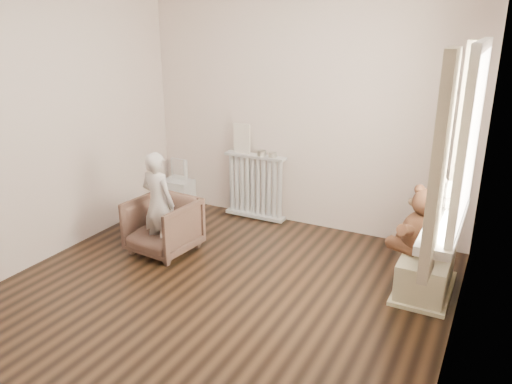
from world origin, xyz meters
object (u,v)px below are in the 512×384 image
at_px(child, 158,203).
at_px(teddy_bear, 425,216).
at_px(radiator, 255,186).
at_px(toy_vanity, 178,183).
at_px(armchair, 163,226).
at_px(toy_bench, 426,269).
at_px(plush_cat, 449,196).

relative_size(child, teddy_bear, 1.75).
xyz_separation_m(radiator, toy_vanity, (-1.06, -0.03, -0.11)).
xyz_separation_m(radiator, armchair, (-0.40, -1.19, -0.12)).
distance_m(radiator, armchair, 1.26).
relative_size(radiator, toy_bench, 1.04).
height_order(radiator, toy_bench, radiator).
bearing_deg(toy_vanity, child, -61.31).
distance_m(teddy_bear, plush_cat, 0.54).
xyz_separation_m(armchair, teddy_bear, (2.36, 0.38, 0.40)).
bearing_deg(plush_cat, teddy_bear, 131.88).
relative_size(toy_vanity, armchair, 0.95).
height_order(teddy_bear, plush_cat, plush_cat).
distance_m(radiator, teddy_bear, 2.14).
distance_m(toy_vanity, plush_cat, 3.49).
bearing_deg(plush_cat, child, -163.65).
bearing_deg(plush_cat, toy_vanity, 175.36).
height_order(toy_vanity, armchair, toy_vanity).
distance_m(toy_vanity, child, 1.40).
bearing_deg(armchair, child, -84.80).
xyz_separation_m(armchair, plush_cat, (2.55, 0.00, 0.73)).
height_order(armchair, child, child).
distance_m(child, teddy_bear, 2.40).
bearing_deg(toy_bench, radiator, 158.79).
bearing_deg(armchair, toy_vanity, 124.92).
bearing_deg(teddy_bear, radiator, 176.87).
bearing_deg(teddy_bear, armchair, -151.57).
relative_size(toy_vanity, teddy_bear, 0.99).
xyz_separation_m(radiator, toy_bench, (2.01, -0.78, -0.19)).
bearing_deg(radiator, toy_vanity, -178.37).
bearing_deg(toy_bench, armchair, -170.40).
distance_m(armchair, toy_bench, 2.44).
distance_m(toy_vanity, teddy_bear, 3.14).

